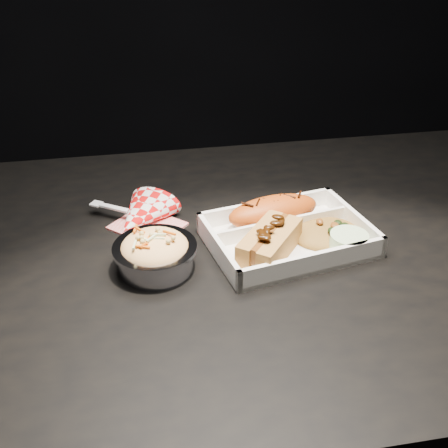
{
  "coord_description": "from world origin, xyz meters",
  "views": [
    {
      "loc": [
        -0.19,
        -0.74,
        1.25
      ],
      "look_at": [
        -0.06,
        -0.03,
        0.81
      ],
      "focal_mm": 45.0,
      "sensor_mm": 36.0,
      "label": 1
    }
  ],
  "objects_px": {
    "hotdog": "(270,241)",
    "napkin_fork": "(141,216)",
    "dining_table": "(256,288)",
    "food_tray": "(287,239)",
    "fried_pastry": "(273,211)",
    "foil_coleslaw_cup": "(155,252)"
  },
  "relations": [
    {
      "from": "food_tray",
      "to": "hotdog",
      "type": "bearing_deg",
      "value": -149.23
    },
    {
      "from": "food_tray",
      "to": "fried_pastry",
      "type": "bearing_deg",
      "value": 90.0
    },
    {
      "from": "napkin_fork",
      "to": "food_tray",
      "type": "bearing_deg",
      "value": 9.54
    },
    {
      "from": "dining_table",
      "to": "napkin_fork",
      "type": "xyz_separation_m",
      "value": [
        -0.18,
        0.09,
        0.11
      ]
    },
    {
      "from": "dining_table",
      "to": "foil_coleslaw_cup",
      "type": "relative_size",
      "value": 9.47
    },
    {
      "from": "hotdog",
      "to": "napkin_fork",
      "type": "height_order",
      "value": "napkin_fork"
    },
    {
      "from": "fried_pastry",
      "to": "foil_coleslaw_cup",
      "type": "xyz_separation_m",
      "value": [
        -0.2,
        -0.09,
        -0.0
      ]
    },
    {
      "from": "foil_coleslaw_cup",
      "to": "napkin_fork",
      "type": "xyz_separation_m",
      "value": [
        -0.02,
        0.13,
        -0.01
      ]
    },
    {
      "from": "foil_coleslaw_cup",
      "to": "napkin_fork",
      "type": "distance_m",
      "value": 0.14
    },
    {
      "from": "fried_pastry",
      "to": "foil_coleslaw_cup",
      "type": "bearing_deg",
      "value": -157.42
    },
    {
      "from": "dining_table",
      "to": "food_tray",
      "type": "relative_size",
      "value": 4.29
    },
    {
      "from": "dining_table",
      "to": "foil_coleslaw_cup",
      "type": "xyz_separation_m",
      "value": [
        -0.17,
        -0.04,
        0.12
      ]
    },
    {
      "from": "fried_pastry",
      "to": "hotdog",
      "type": "relative_size",
      "value": 1.2
    },
    {
      "from": "food_tray",
      "to": "hotdog",
      "type": "xyz_separation_m",
      "value": [
        -0.04,
        -0.03,
        0.02
      ]
    },
    {
      "from": "food_tray",
      "to": "fried_pastry",
      "type": "xyz_separation_m",
      "value": [
        -0.01,
        0.05,
        0.02
      ]
    },
    {
      "from": "hotdog",
      "to": "napkin_fork",
      "type": "xyz_separation_m",
      "value": [
        -0.19,
        0.14,
        -0.02
      ]
    },
    {
      "from": "food_tray",
      "to": "napkin_fork",
      "type": "distance_m",
      "value": 0.25
    },
    {
      "from": "dining_table",
      "to": "fried_pastry",
      "type": "bearing_deg",
      "value": 50.88
    },
    {
      "from": "hotdog",
      "to": "foil_coleslaw_cup",
      "type": "height_order",
      "value": "foil_coleslaw_cup"
    },
    {
      "from": "foil_coleslaw_cup",
      "to": "napkin_fork",
      "type": "bearing_deg",
      "value": 96.53
    },
    {
      "from": "fried_pastry",
      "to": "napkin_fork",
      "type": "distance_m",
      "value": 0.23
    },
    {
      "from": "dining_table",
      "to": "fried_pastry",
      "type": "xyz_separation_m",
      "value": [
        0.04,
        0.05,
        0.12
      ]
    }
  ]
}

